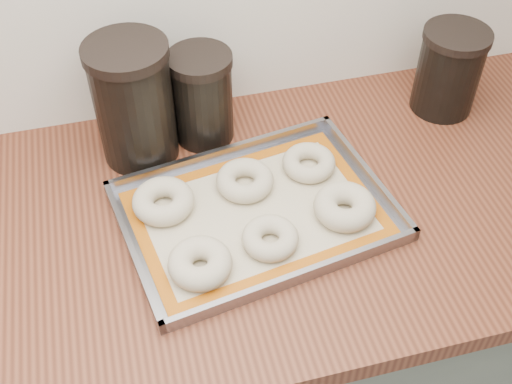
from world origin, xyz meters
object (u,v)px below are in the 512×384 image
object	(u,v)px
bagel_back_left	(163,201)
bagel_front_left	(200,263)
baking_tray	(256,213)
bagel_back_right	(309,163)
bagel_front_mid	(270,238)
canister_right	(449,70)
bagel_back_mid	(245,180)
canister_left	(134,102)
canister_mid	(202,97)
bagel_front_right	(345,207)

from	to	relation	value
bagel_back_left	bagel_front_left	bearing A→B (deg)	-76.49
bagel_front_left	bagel_back_left	distance (m)	0.16
baking_tray	bagel_back_right	world-z (taller)	bagel_back_right
baking_tray	bagel_back_left	xyz separation A→B (m)	(-0.15, 0.05, 0.02)
bagel_front_left	bagel_front_mid	size ratio (longest dim) A/B	1.10
baking_tray	canister_right	bearing A→B (deg)	24.13
baking_tray	bagel_front_mid	size ratio (longest dim) A/B	5.30
bagel_back_mid	bagel_back_right	bearing A→B (deg)	7.52
bagel_back_mid	canister_left	world-z (taller)	canister_left
bagel_front_left	bagel_back_left	bearing A→B (deg)	103.51
bagel_back_right	baking_tray	bearing A→B (deg)	-145.56
canister_left	canister_right	distance (m)	0.63
bagel_back_left	bagel_back_mid	size ratio (longest dim) A/B	1.04
canister_left	canister_right	world-z (taller)	canister_left
bagel_front_left	bagel_back_mid	world-z (taller)	bagel_front_left
baking_tray	bagel_back_mid	xyz separation A→B (m)	(-0.00, 0.07, 0.02)
canister_mid	canister_right	xyz separation A→B (m)	(0.50, -0.03, -0.00)
bagel_back_mid	canister_right	distance (m)	0.48
canister_right	canister_left	bearing A→B (deg)	178.68
bagel_front_left	bagel_back_mid	distance (m)	0.20
bagel_front_right	canister_right	xyz separation A→B (m)	(0.30, 0.24, 0.06)
bagel_back_mid	canister_mid	xyz separation A→B (m)	(-0.04, 0.17, 0.07)
bagel_back_left	bagel_back_mid	bearing A→B (deg)	5.82
bagel_back_mid	canister_left	size ratio (longest dim) A/B	0.44
bagel_back_left	canister_left	bearing A→B (deg)	96.35
bagel_back_left	canister_mid	xyz separation A→B (m)	(0.11, 0.18, 0.07)
canister_left	canister_mid	xyz separation A→B (m)	(0.13, 0.02, -0.03)
bagel_front_mid	bagel_back_mid	world-z (taller)	bagel_back_mid
bagel_front_left	canister_mid	size ratio (longest dim) A/B	0.56
bagel_front_mid	bagel_front_right	bearing A→B (deg)	13.03
baking_tray	bagel_front_right	xyz separation A→B (m)	(0.15, -0.04, 0.02)
bagel_back_right	canister_left	bearing A→B (deg)	156.15
baking_tray	bagel_back_right	xyz separation A→B (m)	(0.12, 0.09, 0.01)
bagel_front_right	canister_left	xyz separation A→B (m)	(-0.32, 0.26, 0.10)
bagel_front_right	canister_right	size ratio (longest dim) A/B	0.61
bagel_back_mid	canister_right	xyz separation A→B (m)	(0.46, 0.13, 0.07)
baking_tray	bagel_front_left	xyz separation A→B (m)	(-0.12, -0.10, 0.02)
bagel_back_right	canister_mid	xyz separation A→B (m)	(-0.17, 0.15, 0.07)
bagel_front_right	canister_mid	distance (m)	0.35
canister_mid	bagel_front_mid	bearing A→B (deg)	-80.79
bagel_front_mid	bagel_back_mid	size ratio (longest dim) A/B	0.91
bagel_back_right	canister_right	xyz separation A→B (m)	(0.33, 0.12, 0.07)
bagel_front_mid	bagel_back_left	world-z (taller)	bagel_back_left
bagel_back_mid	bagel_back_right	distance (m)	0.13
bagel_front_right	canister_left	bearing A→B (deg)	141.41
bagel_front_right	bagel_front_mid	bearing A→B (deg)	-166.97
bagel_front_right	bagel_back_right	size ratio (longest dim) A/B	1.10
bagel_front_mid	bagel_back_left	bearing A→B (deg)	141.69
bagel_front_mid	canister_right	world-z (taller)	canister_right
bagel_front_right	baking_tray	bearing A→B (deg)	164.82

